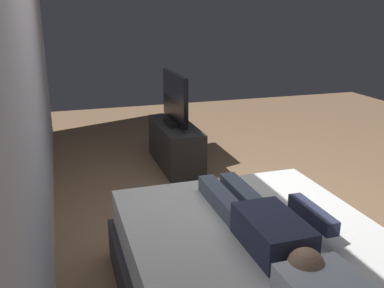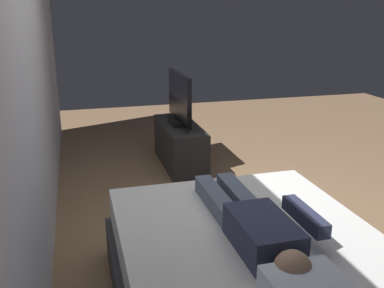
{
  "view_description": "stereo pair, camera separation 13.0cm",
  "coord_description": "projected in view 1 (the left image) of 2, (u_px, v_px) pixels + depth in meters",
  "views": [
    {
      "loc": [
        -2.9,
        1.23,
        1.77
      ],
      "look_at": [
        0.34,
        0.21,
        0.69
      ],
      "focal_mm": 39.96,
      "sensor_mm": 36.0,
      "label": 1
    },
    {
      "loc": [
        -2.94,
        1.11,
        1.77
      ],
      "look_at": [
        0.34,
        0.21,
        0.69
      ],
      "focal_mm": 39.96,
      "sensor_mm": 36.0,
      "label": 2
    }
  ],
  "objects": [
    {
      "name": "bed",
      "position": [
        261.0,
        281.0,
        2.47
      ],
      "size": [
        1.92,
        1.54,
        0.54
      ],
      "color": "#333338",
      "rests_on": "ground"
    },
    {
      "name": "back_wall",
      "position": [
        29.0,
        62.0,
        3.06
      ],
      "size": [
        6.4,
        0.1,
        2.8
      ],
      "primitive_type": "cube",
      "color": "silver",
      "rests_on": "ground"
    },
    {
      "name": "ground_plane",
      "position": [
        228.0,
        233.0,
        3.53
      ],
      "size": [
        10.0,
        10.0,
        0.0
      ],
      "primitive_type": "plane",
      "color": "#8C6B4C"
    },
    {
      "name": "tv",
      "position": [
        175.0,
        100.0,
        4.81
      ],
      "size": [
        0.88,
        0.2,
        0.59
      ],
      "color": "black",
      "rests_on": "tv_stand"
    },
    {
      "name": "person",
      "position": [
        264.0,
        223.0,
        2.39
      ],
      "size": [
        1.26,
        0.46,
        0.18
      ],
      "color": "#2D334C",
      "rests_on": "bed"
    },
    {
      "name": "tv_stand",
      "position": [
        175.0,
        145.0,
        4.98
      ],
      "size": [
        1.1,
        0.4,
        0.5
      ],
      "primitive_type": "cube",
      "color": "#2D2D2D",
      "rests_on": "ground"
    },
    {
      "name": "remote",
      "position": [
        311.0,
        213.0,
        2.67
      ],
      "size": [
        0.15,
        0.04,
        0.02
      ],
      "primitive_type": "cube",
      "color": "black",
      "rests_on": "bed"
    }
  ]
}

